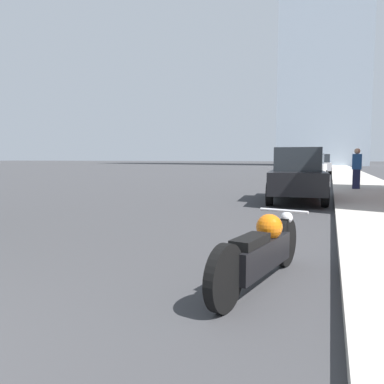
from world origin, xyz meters
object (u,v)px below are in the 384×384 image
at_px(parked_car_black, 297,175).
at_px(parked_car_blue, 324,162).
at_px(parked_car_white, 310,167).
at_px(pedestrian, 357,168).
at_px(motorcycle, 262,250).
at_px(parked_car_red, 321,163).
at_px(parked_car_silver, 321,164).

bearing_deg(parked_car_black, parked_car_blue, 84.77).
bearing_deg(parked_car_white, parked_car_blue, 91.98).
bearing_deg(parked_car_white, pedestrian, -72.34).
relative_size(motorcycle, parked_car_red, 0.54).
distance_m(motorcycle, parked_car_black, 8.63).
xyz_separation_m(parked_car_red, pedestrian, (2.10, -32.40, 0.13)).
relative_size(parked_car_white, parked_car_blue, 0.99).
distance_m(parked_car_black, parked_car_white, 12.51).
bearing_deg(parked_car_red, parked_car_silver, -86.48).
bearing_deg(parked_car_white, motorcycle, -86.08).
xyz_separation_m(parked_car_white, pedestrian, (2.26, -8.31, 0.15)).
bearing_deg(motorcycle, pedestrian, 94.08).
relative_size(parked_car_white, parked_car_red, 1.03).
bearing_deg(parked_car_white, parked_car_silver, 90.38).
distance_m(motorcycle, pedestrian, 12.94).
height_order(motorcycle, parked_car_black, parked_car_black).
xyz_separation_m(parked_car_white, parked_car_blue, (0.29, 34.86, -0.04)).
xyz_separation_m(parked_car_white, parked_car_silver, (0.41, 11.29, 0.02)).
bearing_deg(motorcycle, parked_car_blue, 101.98).
distance_m(parked_car_black, parked_car_blue, 47.37).
height_order(parked_car_red, parked_car_blue, parked_car_red).
distance_m(parked_car_white, parked_car_red, 24.09).
xyz_separation_m(parked_car_black, parked_car_silver, (0.21, 23.80, 0.02)).
distance_m(parked_car_blue, pedestrian, 43.21).
bearing_deg(parked_car_red, parked_car_black, -87.54).
bearing_deg(parked_car_white, parked_car_red, 92.09).
relative_size(parked_car_black, parked_car_blue, 1.01).
xyz_separation_m(parked_car_black, parked_car_white, (-0.20, 12.51, -0.01)).
bearing_deg(parked_car_silver, pedestrian, -86.87).
xyz_separation_m(motorcycle, parked_car_white, (-0.53, 21.12, 0.48)).
height_order(parked_car_black, parked_car_white, parked_car_black).
distance_m(parked_car_black, parked_car_red, 36.60).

